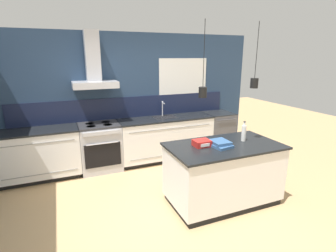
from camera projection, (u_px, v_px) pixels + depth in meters
name	position (u px, v px, depth m)	size (l,w,h in m)	color
ground_plane	(164.00, 206.00, 3.89)	(16.00, 16.00, 0.00)	tan
wall_back	(126.00, 96.00, 5.31)	(5.60, 2.35, 2.60)	navy
counter_run_left	(40.00, 154.00, 4.65)	(1.35, 0.64, 0.91)	black
counter_run_sink	(166.00, 138.00, 5.54)	(1.99, 0.64, 1.23)	black
oven_range	(100.00, 147.00, 5.03)	(0.75, 0.66, 0.91)	#B5B5BA
dishwasher	(217.00, 132.00, 6.02)	(0.60, 0.65, 0.91)	#4C4C51
kitchen_island	(223.00, 173.00, 3.89)	(1.64, 0.93, 0.91)	black
bottle_on_island	(244.00, 133.00, 3.92)	(0.07, 0.07, 0.30)	silver
book_stack	(220.00, 144.00, 3.71)	(0.30, 0.37, 0.08)	#335684
red_supply_box	(202.00, 143.00, 3.72)	(0.23, 0.19, 0.09)	red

